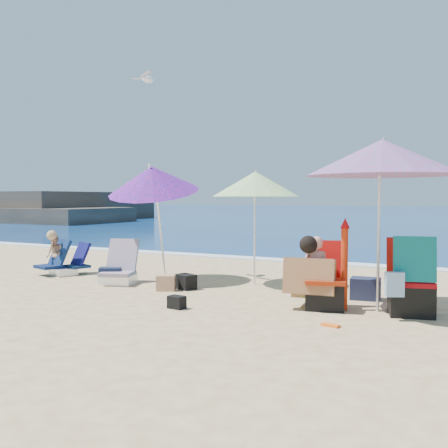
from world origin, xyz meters
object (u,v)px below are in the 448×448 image
at_px(umbrella_blue, 153,179).
at_px(camp_chair_right, 411,287).
at_px(chair_navy, 70,266).
at_px(furled_umbrella, 344,260).
at_px(person_left, 54,254).
at_px(person_center, 313,273).
at_px(chair_rainbow, 119,272).
at_px(umbrella_striped, 255,184).
at_px(seagull, 147,79).
at_px(umbrella_turquoise, 382,158).
at_px(camp_chair_left, 325,288).

distance_m(umbrella_blue, camp_chair_right, 4.85).
bearing_deg(chair_navy, furled_umbrella, -6.71).
bearing_deg(furled_umbrella, person_left, 174.99).
xyz_separation_m(umbrella_blue, chair_navy, (-1.91, -0.13, -1.70)).
distance_m(camp_chair_right, person_center, 1.26).
bearing_deg(camp_chair_right, person_center, -171.26).
bearing_deg(chair_rainbow, person_center, -6.08).
relative_size(umbrella_striped, camp_chair_right, 1.93).
height_order(furled_umbrella, seagull, seagull).
xyz_separation_m(umbrella_turquoise, chair_rainbow, (-4.53, 0.08, -1.86)).
relative_size(umbrella_striped, person_center, 2.00).
xyz_separation_m(umbrella_turquoise, seagull, (-4.64, 1.11, 1.76)).
relative_size(chair_rainbow, seagull, 1.21).
bearing_deg(umbrella_turquoise, chair_navy, 175.68).
bearing_deg(umbrella_striped, camp_chair_left, -39.68).
height_order(umbrella_blue, chair_rainbow, umbrella_blue).
height_order(chair_rainbow, person_center, person_center).
bearing_deg(seagull, umbrella_turquoise, -13.48).
relative_size(umbrella_blue, chair_rainbow, 2.69).
bearing_deg(person_center, camp_chair_left, 29.80).
distance_m(umbrella_turquoise, camp_chair_left, 1.93).
distance_m(chair_navy, person_center, 5.29).
relative_size(umbrella_striped, camp_chair_left, 2.17).
distance_m(umbrella_turquoise, umbrella_blue, 4.20).
bearing_deg(seagull, person_center, -20.62).
relative_size(chair_navy, seagull, 1.15).
xyz_separation_m(furled_umbrella, chair_rainbow, (-4.09, 0.28, -0.48)).
xyz_separation_m(camp_chair_right, person_left, (-6.75, 0.44, 0.03)).
height_order(furled_umbrella, person_center, furled_umbrella).
height_order(umbrella_striped, seagull, seagull).
height_order(camp_chair_right, seagull, seagull).
distance_m(umbrella_striped, chair_navy, 4.10).
distance_m(umbrella_turquoise, furled_umbrella, 1.46).
height_order(camp_chair_right, person_center, camp_chair_right).
height_order(umbrella_turquoise, seagull, seagull).
bearing_deg(camp_chair_left, person_center, -150.20).
xyz_separation_m(chair_rainbow, camp_chair_right, (4.93, -0.20, 0.17)).
distance_m(umbrella_blue, camp_chair_left, 3.89).
relative_size(umbrella_striped, furled_umbrella, 1.61).
bearing_deg(camp_chair_left, umbrella_turquoise, 18.74).
height_order(furled_umbrella, camp_chair_right, furled_umbrella).
bearing_deg(camp_chair_left, chair_rainbow, 175.32).
bearing_deg(camp_chair_left, furled_umbrella, 7.21).
bearing_deg(umbrella_turquoise, camp_chair_left, -161.26).
distance_m(umbrella_blue, person_center, 3.70).
relative_size(chair_rainbow, person_left, 0.95).
relative_size(umbrella_blue, person_left, 2.55).
distance_m(umbrella_striped, camp_chair_left, 2.61).
height_order(chair_rainbow, camp_chair_right, camp_chair_right).
bearing_deg(chair_navy, seagull, 24.73).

